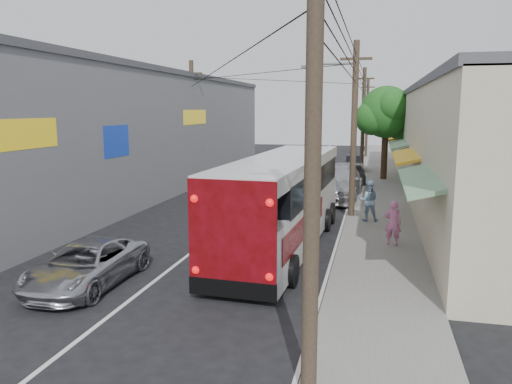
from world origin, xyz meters
TOP-DOWN VIEW (x-y plane):
  - ground at (0.00, 0.00)m, footprint 120.00×120.00m
  - sidewalk at (6.50, 20.00)m, footprint 3.00×80.00m
  - building_right at (10.99, 22.00)m, footprint 7.09×40.00m
  - building_left at (-8.50, 18.00)m, footprint 7.20×36.00m
  - utility_poles at (3.13, 20.33)m, footprint 11.80×45.28m
  - street_tree at (6.87, 26.02)m, footprint 4.40×4.00m
  - coach_bus at (3.00, 7.49)m, footprint 3.09×11.62m
  - jeepney at (-1.72, 2.08)m, footprint 2.09×4.50m
  - parked_suv at (4.14, 17.89)m, footprint 2.90×6.45m
  - parked_car_mid at (4.60, 21.42)m, footprint 2.21×4.95m
  - parked_car_far at (4.60, 30.60)m, footprint 1.43×3.95m
  - pedestrian_near at (6.90, 8.18)m, footprint 0.64×0.46m
  - pedestrian_far at (5.97, 12.05)m, footprint 0.94×0.77m

SIDE VIEW (x-z plane):
  - ground at x=0.00m, z-range 0.00..0.00m
  - sidewalk at x=6.50m, z-range 0.00..0.12m
  - jeepney at x=-1.72m, z-range 0.00..1.25m
  - parked_car_far at x=4.60m, z-range 0.00..1.29m
  - parked_car_mid at x=4.60m, z-range 0.00..1.65m
  - parked_suv at x=4.14m, z-range 0.00..1.84m
  - pedestrian_near at x=6.90m, z-range 0.12..1.76m
  - pedestrian_far at x=5.97m, z-range 0.12..1.93m
  - coach_bus at x=3.00m, z-range 0.06..3.38m
  - building_right at x=10.99m, z-range 0.03..6.28m
  - building_left at x=-8.50m, z-range 0.03..7.28m
  - utility_poles at x=3.13m, z-range 0.13..8.13m
  - street_tree at x=6.87m, z-range 1.37..7.97m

